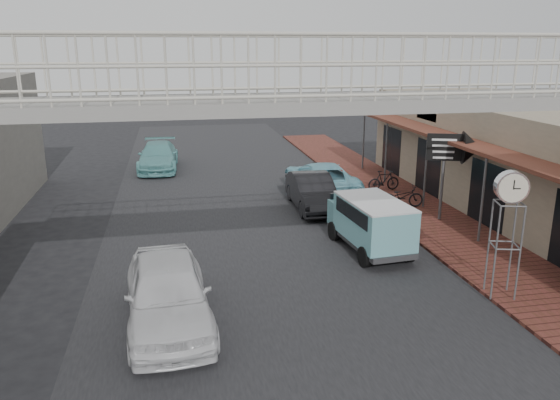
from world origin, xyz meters
name	(u,v)px	position (x,y,z in m)	size (l,w,h in m)	color
ground	(273,273)	(0.00, 0.00, 0.00)	(120.00, 120.00, 0.00)	black
road_strip	(273,273)	(0.00, 0.00, 0.01)	(10.00, 60.00, 0.01)	black
sidewalk	(437,224)	(6.50, 3.00, 0.05)	(3.00, 40.00, 0.10)	brown
shophouse_row	(538,159)	(10.97, 4.00, 2.01)	(7.20, 18.00, 4.00)	gray
footbridge	(310,203)	(0.00, -4.00, 3.18)	(16.40, 2.40, 6.34)	gray
white_hatchback	(168,293)	(-2.87, -2.39, 0.78)	(1.85, 4.60, 1.57)	white
dark_sedan	(312,192)	(2.67, 5.91, 0.68)	(1.44, 4.12, 1.36)	black
angkot_curb	(321,178)	(3.58, 7.96, 0.69)	(2.29, 4.98, 1.38)	#7DC7D8
angkot_far	(158,156)	(-3.33, 14.26, 0.68)	(1.90, 4.67, 1.36)	#65AEAF
angkot_van	(371,218)	(3.26, 1.09, 1.07)	(1.85, 3.56, 1.68)	black
motorcycle_near	(402,196)	(6.06, 5.11, 0.53)	(0.57, 1.63, 0.85)	black
motorcycle_far	(384,181)	(6.29, 7.60, 0.54)	(0.42, 1.48, 0.89)	black
street_clock	(511,193)	(5.30, -2.67, 2.75)	(0.82, 0.75, 3.20)	#59595B
arrow_sign	(469,149)	(7.50, 3.10, 2.70)	(1.95, 1.31, 3.22)	#59595B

